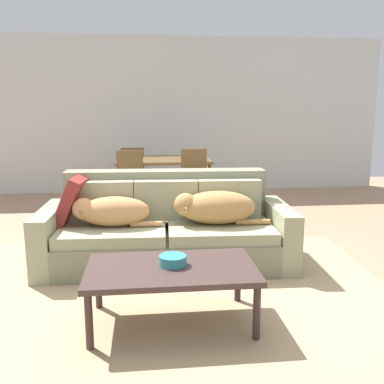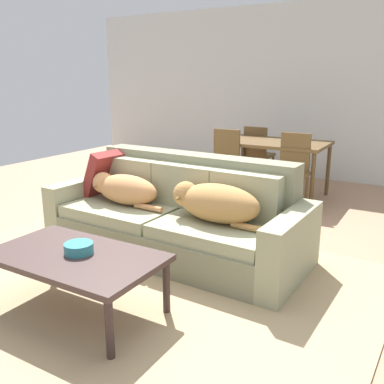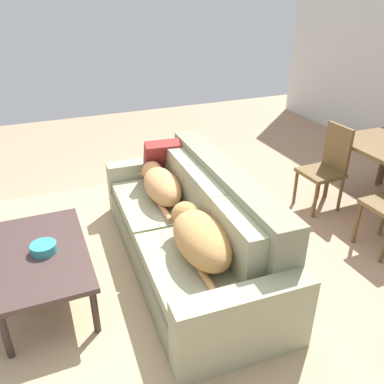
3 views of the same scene
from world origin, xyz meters
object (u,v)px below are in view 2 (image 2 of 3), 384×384
Objects in this scene: coffee_table at (75,260)px; throw_pillow_by_left_arm at (107,173)px; dining_chair_near_right at (292,168)px; dining_chair_far_left at (257,152)px; bowl_on_coffee_table at (79,248)px; dining_chair_near_left at (223,163)px; dog_on_right_cushion at (215,202)px; couch at (178,218)px; dining_table at (275,146)px; dog_on_left_cushion at (124,189)px.

throw_pillow_by_left_arm is at bearing 123.33° from coffee_table.
dining_chair_far_left is at bearing 127.82° from dining_chair_near_right.
dining_chair_near_left is (-0.38, 2.95, 0.04)m from bowl_on_coffee_table.
dog_on_right_cushion is at bearing 105.22° from dining_chair_far_left.
dining_chair_near_right reaches higher than couch.
coffee_table is at bearing -112.80° from bowl_on_coffee_table.
dining_chair_near_right is at bearing -52.33° from dining_table.
dining_table is at bearing 66.25° from throw_pillow_by_left_arm.
couch is 12.43× the size of bowl_on_coffee_table.
dining_chair_near_right is (0.51, 3.01, 0.06)m from bowl_on_coffee_table.
throw_pillow_by_left_arm is 1.59m from bowl_on_coffee_table.
dining_chair_far_left is at bearing 94.94° from coffee_table.
dining_table is (0.10, 3.54, 0.22)m from bowl_on_coffee_table.
dog_on_right_cushion is 1.93m from dining_chair_near_right.
dining_chair_far_left is at bearing 89.68° from dog_on_left_cushion.
dog_on_right_cushion is 0.97× the size of dining_chair_near_right.
coffee_table is (0.88, -1.33, -0.25)m from throw_pillow_by_left_arm.
dog_on_left_cushion reaches higher than bowl_on_coffee_table.
dining_table is 1.47× the size of dining_chair_near_right.
dog_on_right_cushion is 0.66× the size of dining_table.
dog_on_right_cushion is 0.77× the size of coffee_table.
dining_table is (0.98, 2.24, 0.05)m from throw_pillow_by_left_arm.
dining_chair_near_left is at bearing 105.25° from couch.
dining_chair_near_left is 1.16m from dining_chair_far_left.
dining_chair_near_left is (0.13, 1.85, -0.06)m from dog_on_left_cushion.
dining_chair_near_right is at bearing 80.45° from bowl_on_coffee_table.
dining_table is 1.58× the size of dining_chair_far_left.
couch reaches higher than dog_on_right_cushion.
dining_table reaches higher than dog_on_right_cushion.
dining_chair_near_right reaches higher than dining_table.
dog_on_right_cushion is 1.37m from throw_pillow_by_left_arm.
dog_on_left_cushion is at bearing -118.59° from dining_chair_near_right.
dog_on_left_cushion is 2.16m from dining_chair_near_right.
dog_on_left_cushion is 1.25m from coffee_table.
dining_table is at bearing 88.44° from bowl_on_coffee_table.
throw_pillow_by_left_arm is 0.55× the size of dining_chair_far_left.
dining_chair_near_right reaches higher than dog_on_right_cushion.
dining_chair_far_left is (-0.47, 0.57, -0.20)m from dining_table.
couch is 2.60× the size of dining_chair_near_left.
couch is at bearing 97.51° from dining_chair_far_left.
dining_chair_far_left is (0.52, 2.81, -0.15)m from throw_pillow_by_left_arm.
bowl_on_coffee_table is 3.05m from dining_chair_near_right.
dog_on_left_cushion is 1.85m from dining_chair_near_left.
dining_chair_near_left is (0.51, 1.64, -0.13)m from throw_pillow_by_left_arm.
bowl_on_coffee_table is at bearing -84.11° from dining_chair_near_left.
dining_chair_near_left is at bearing 97.02° from coffee_table.
dining_chair_near_right is (0.41, -0.53, -0.16)m from dining_table.
throw_pillow_by_left_arm is 2.21m from dining_chair_near_right.
throw_pillow_by_left_arm is 0.35× the size of dining_table.
dining_chair_near_right is at bearing 64.32° from dog_on_left_cushion.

